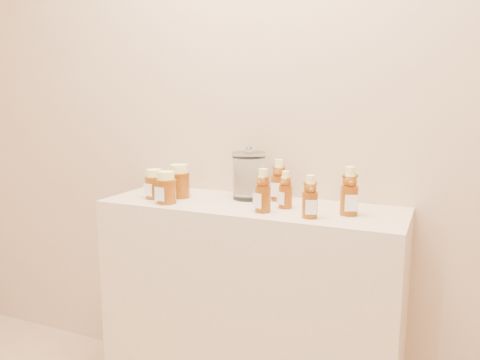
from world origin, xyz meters
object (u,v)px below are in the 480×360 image
at_px(display_table, 250,311).
at_px(glass_canister, 249,174).
at_px(honey_jar_left, 154,184).
at_px(bear_bottle_front_left, 263,188).
at_px(bear_bottle_back_left, 279,177).

xyz_separation_m(display_table, glass_canister, (-0.05, 0.09, 0.56)).
distance_m(display_table, honey_jar_left, 0.66).
distance_m(bear_bottle_front_left, glass_canister, 0.23).
distance_m(bear_bottle_back_left, glass_canister, 0.13).
height_order(bear_bottle_back_left, bear_bottle_front_left, bear_bottle_back_left).
bearing_deg(honey_jar_left, glass_canister, 32.63).
xyz_separation_m(bear_bottle_back_left, glass_canister, (-0.12, -0.02, 0.01)).
distance_m(display_table, bear_bottle_front_left, 0.56).
relative_size(display_table, honey_jar_left, 9.83).
bearing_deg(bear_bottle_back_left, display_table, -123.46).
relative_size(bear_bottle_back_left, honey_jar_left, 1.57).
bearing_deg(bear_bottle_front_left, bear_bottle_back_left, 115.57).
relative_size(display_table, bear_bottle_back_left, 6.26).
bearing_deg(bear_bottle_back_left, bear_bottle_front_left, -85.00).
distance_m(honey_jar_left, glass_canister, 0.40).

